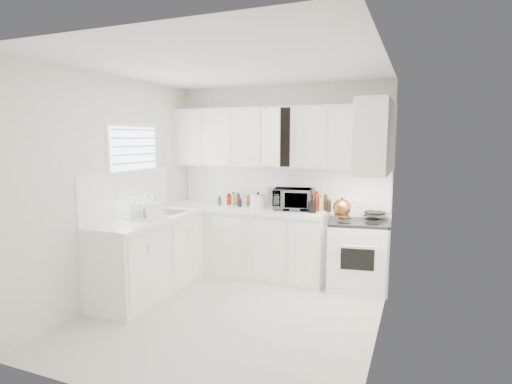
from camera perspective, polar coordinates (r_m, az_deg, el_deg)
The scene contains 36 objects.
floor at distance 4.59m, azimuth -3.43°, elevation -16.77°, with size 3.20×3.20×0.00m, color silver.
ceiling at distance 4.24m, azimuth -3.72°, elevation 17.17°, with size 3.20×3.20×0.00m, color white.
wall_back at distance 5.70m, azimuth 3.41°, elevation 1.61°, with size 3.00×3.00×0.00m, color white.
wall_front at distance 2.89m, azimuth -17.48°, elevation -4.60°, with size 3.00×3.00×0.00m, color white.
wall_left at distance 5.05m, azimuth -19.10°, elevation 0.44°, with size 3.20×3.20×0.00m, color white.
wall_right at distance 3.83m, azimuth 17.12°, elevation -1.65°, with size 3.20×3.20×0.00m, color white.
window_blinds at distance 5.29m, azimuth -16.55°, elevation 3.56°, with size 0.06×0.96×1.06m, color white, non-canonical shape.
lower_cabinets_back at distance 5.71m, azimuth -1.37°, elevation -7.04°, with size 2.22×0.60×0.90m, color white, non-canonical shape.
lower_cabinets_left at distance 5.19m, azimuth -14.69°, elevation -8.81°, with size 0.60×1.60×0.90m, color white, non-canonical shape.
countertop_back at distance 5.60m, azimuth -1.43°, elevation -2.36°, with size 2.24×0.64×0.05m, color white.
countertop_left at distance 5.07m, azimuth -14.78°, elevation -3.67°, with size 0.64×1.62×0.05m, color white.
backsplash_back at distance 5.70m, azimuth 3.37°, elevation 0.85°, with size 2.98×0.02×0.55m, color white.
backsplash_left at distance 5.21m, azimuth -17.53°, elevation -0.13°, with size 0.02×1.60×0.55m, color white.
upper_cabinets_back at distance 5.52m, azimuth 2.87°, elevation 3.50°, with size 3.00×0.33×0.80m, color white, non-canonical shape.
upper_cabinets_right at distance 4.63m, azimuth 16.09°, elevation 2.43°, with size 0.33×0.90×0.80m, color white, non-canonical shape.
sink at distance 5.32m, azimuth -12.58°, elevation -1.48°, with size 0.42×0.38×0.30m, color gray, non-canonical shape.
stove at distance 5.29m, azimuth 14.01°, elevation -7.27°, with size 0.72×0.59×1.11m, color white, non-canonical shape.
tea_kettle at distance 5.06m, azimuth 11.92°, elevation -2.00°, with size 0.27×0.23×0.25m, color brown, non-canonical shape.
frying_pan at distance 5.34m, azimuth 16.31°, elevation -2.72°, with size 0.26×0.44×0.04m, color black, non-canonical shape.
microwave at distance 5.39m, azimuth 5.22°, elevation -0.66°, with size 0.51×0.28×0.34m, color gray.
rice_cooker at distance 5.50m, azimuth 0.28°, elevation -1.14°, with size 0.22×0.22×0.22m, color white, non-canonical shape.
paper_towel at distance 5.71m, azimuth 1.48°, elevation -0.55°, with size 0.12×0.12×0.27m, color white.
utensil_crock at distance 5.20m, azimuth 7.90°, elevation -1.02°, with size 0.11×0.11×0.34m, color black, non-canonical shape.
dish_rack at distance 4.93m, azimuth -15.16°, elevation -2.40°, with size 0.40×0.30×0.22m, color white, non-canonical shape.
spice_left_0 at distance 5.90m, azimuth -5.03°, elevation -1.00°, with size 0.06×0.06×0.13m, color #926028.
spice_left_1 at distance 5.79m, azimuth -4.77°, elevation -1.16°, with size 0.06×0.06×0.13m, color #226735.
spice_left_2 at distance 5.83m, azimuth -3.71°, elevation -1.08°, with size 0.06×0.06×0.13m, color #A51B16.
spice_left_3 at distance 5.72m, azimuth -3.43°, elevation -1.25°, with size 0.06×0.06×0.13m, color gold.
spice_left_4 at distance 5.77m, azimuth -2.37°, elevation -1.17°, with size 0.06×0.06×0.13m, color #4C3715.
spice_left_5 at distance 5.66m, azimuth -2.06°, elevation -1.34°, with size 0.06×0.06×0.13m, color black.
spice_left_6 at distance 5.71m, azimuth -1.00°, elevation -1.26°, with size 0.06×0.06×0.13m, color #926028.
spice_left_7 at distance 5.60m, azimuth -0.66°, elevation -1.43°, with size 0.06×0.06×0.13m, color #226735.
sauce_right_0 at distance 5.44m, azimuth 8.71°, elevation -1.47°, with size 0.06×0.06×0.19m, color #A51B16.
sauce_right_1 at distance 5.37m, azimuth 9.13°, elevation -1.59°, with size 0.06×0.06×0.19m, color gold.
sauce_right_2 at distance 5.41m, azimuth 9.84°, elevation -1.53°, with size 0.06×0.06×0.19m, color #4C3715.
sauce_right_3 at distance 5.35m, azimuth 10.28°, elevation -1.66°, with size 0.06×0.06×0.19m, color black.
Camera 1 is at (1.81, -3.77, 1.89)m, focal length 28.56 mm.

